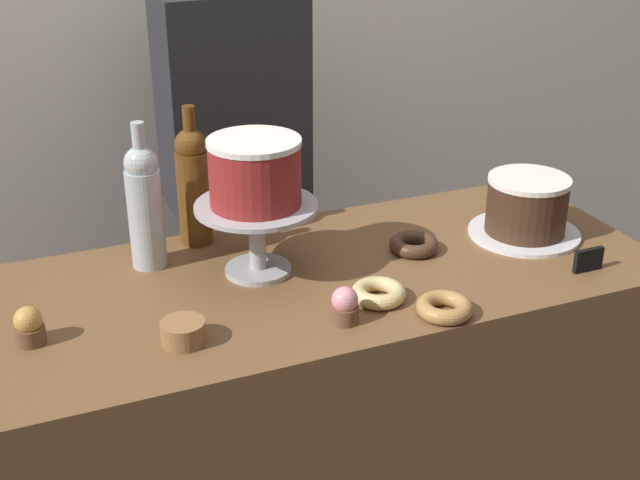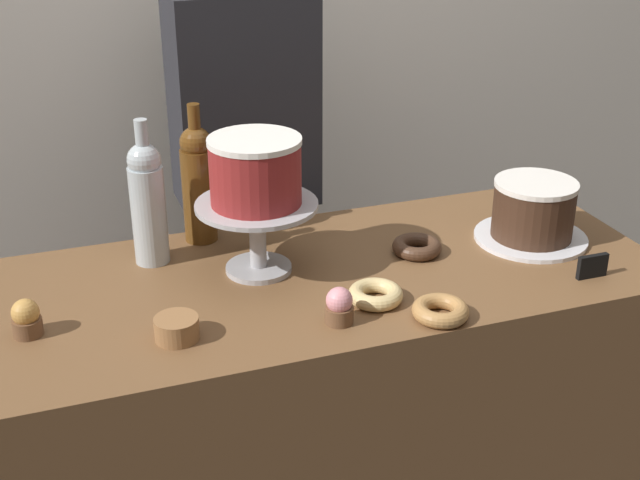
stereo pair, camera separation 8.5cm
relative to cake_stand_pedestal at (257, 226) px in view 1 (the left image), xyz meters
The scene contains 16 objects.
back_wall 0.89m from the cake_stand_pedestal, 81.70° to the left, with size 6.00×0.05×2.60m.
display_counter 0.57m from the cake_stand_pedestal, 25.89° to the right, with size 1.49×0.62×0.88m.
cake_stand_pedestal is the anchor object (origin of this frame).
white_layer_cake 0.12m from the cake_stand_pedestal, ahead, with size 0.19×0.19×0.14m.
silver_serving_platter 0.65m from the cake_stand_pedestal, ahead, with size 0.26×0.26×0.01m.
chocolate_round_cake 0.65m from the cake_stand_pedestal, ahead, with size 0.19×0.19×0.13m.
wine_bottle_clear 0.25m from the cake_stand_pedestal, 149.21° to the left, with size 0.08×0.08×0.33m.
wine_bottle_amber 0.22m from the cake_stand_pedestal, 112.20° to the left, with size 0.08×0.08×0.33m.
cupcake_strawberry 0.29m from the cake_stand_pedestal, 71.69° to the right, with size 0.06×0.06×0.07m.
cupcake_caramel 0.50m from the cake_stand_pedestal, 167.01° to the right, with size 0.06×0.06×0.07m.
donut_glazed 0.30m from the cake_stand_pedestal, 48.83° to the right, with size 0.11×0.11×0.03m.
donut_maple 0.43m from the cake_stand_pedestal, 48.43° to the right, with size 0.11×0.11×0.03m.
donut_chocolate 0.37m from the cake_stand_pedestal, ahead, with size 0.11×0.11×0.03m.
cookie_stack 0.32m from the cake_stand_pedestal, 135.15° to the right, with size 0.08×0.08×0.04m.
price_sign_chalkboard 0.72m from the cake_stand_pedestal, 22.02° to the right, with size 0.07×0.01×0.05m.
barista_figure 0.53m from the cake_stand_pedestal, 78.14° to the left, with size 0.36×0.22×1.60m.
Camera 1 is at (-0.62, -1.50, 1.73)m, focal length 47.64 mm.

